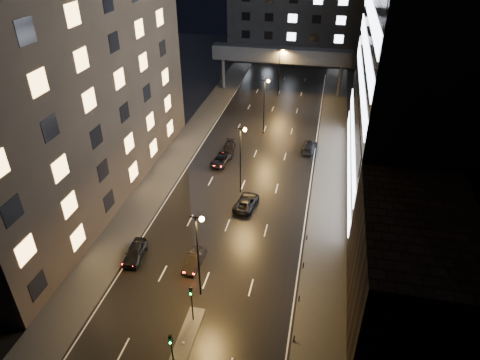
{
  "coord_description": "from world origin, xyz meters",
  "views": [
    {
      "loc": [
        10.75,
        -22.37,
        33.78
      ],
      "look_at": [
        0.62,
        24.86,
        4.0
      ],
      "focal_mm": 32.0,
      "sensor_mm": 36.0,
      "label": 1
    }
  ],
  "objects_px": {
    "car_away_c": "(221,160)",
    "car_away_b": "(194,260)",
    "car_away_a": "(135,252)",
    "car_toward_b": "(309,147)",
    "car_away_d": "(229,148)",
    "car_toward_a": "(246,202)"
  },
  "relations": [
    {
      "from": "car_away_d",
      "to": "car_toward_a",
      "type": "relative_size",
      "value": 0.85
    },
    {
      "from": "car_toward_b",
      "to": "car_away_d",
      "type": "bearing_deg",
      "value": 18.34
    },
    {
      "from": "car_away_d",
      "to": "car_toward_b",
      "type": "xyz_separation_m",
      "value": [
        13.13,
        3.09,
        0.1
      ]
    },
    {
      "from": "car_away_b",
      "to": "car_away_d",
      "type": "height_order",
      "value": "car_away_b"
    },
    {
      "from": "car_toward_a",
      "to": "car_toward_b",
      "type": "bearing_deg",
      "value": -103.58
    },
    {
      "from": "car_away_d",
      "to": "car_toward_a",
      "type": "xyz_separation_m",
      "value": [
        6.02,
        -15.23,
        0.09
      ]
    },
    {
      "from": "car_away_a",
      "to": "car_toward_a",
      "type": "distance_m",
      "value": 16.61
    },
    {
      "from": "car_away_c",
      "to": "car_away_b",
      "type": "bearing_deg",
      "value": -75.02
    },
    {
      "from": "car_away_d",
      "to": "car_toward_b",
      "type": "relative_size",
      "value": 0.87
    },
    {
      "from": "car_toward_a",
      "to": "car_away_a",
      "type": "bearing_deg",
      "value": 58.15
    },
    {
      "from": "car_away_a",
      "to": "car_away_c",
      "type": "height_order",
      "value": "car_away_a"
    },
    {
      "from": "car_away_a",
      "to": "car_away_b",
      "type": "xyz_separation_m",
      "value": [
        7.09,
        0.22,
        -0.09
      ]
    },
    {
      "from": "car_away_c",
      "to": "car_away_d",
      "type": "relative_size",
      "value": 1.11
    },
    {
      "from": "car_away_a",
      "to": "car_toward_a",
      "type": "height_order",
      "value": "car_away_a"
    },
    {
      "from": "car_away_c",
      "to": "car_away_a",
      "type": "bearing_deg",
      "value": -92.17
    },
    {
      "from": "car_away_c",
      "to": "car_toward_b",
      "type": "distance_m",
      "value": 15.42
    },
    {
      "from": "car_away_a",
      "to": "car_toward_b",
      "type": "distance_m",
      "value": 35.8
    },
    {
      "from": "car_toward_a",
      "to": "car_away_d",
      "type": "bearing_deg",
      "value": -60.8
    },
    {
      "from": "car_away_a",
      "to": "car_away_c",
      "type": "distance_m",
      "value": 23.97
    },
    {
      "from": "car_away_b",
      "to": "car_away_d",
      "type": "distance_m",
      "value": 27.96
    },
    {
      "from": "car_toward_a",
      "to": "car_toward_b",
      "type": "relative_size",
      "value": 1.03
    },
    {
      "from": "car_away_a",
      "to": "car_toward_a",
      "type": "relative_size",
      "value": 0.88
    }
  ]
}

